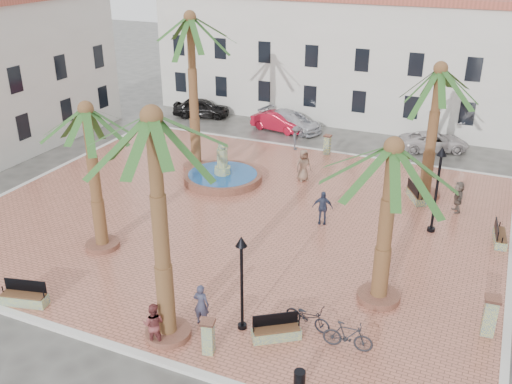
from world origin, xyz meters
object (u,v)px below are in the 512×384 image
at_px(palm_nw, 191,34).
at_px(bollard_n, 327,144).
at_px(lamppost_e, 439,175).
at_px(car_silver, 291,121).
at_px(fountain, 223,176).
at_px(car_white, 434,141).
at_px(pedestrian_fountain_a, 304,165).
at_px(car_black, 201,108).
at_px(bollard_se, 208,336).
at_px(palm_sw, 88,127).
at_px(palm_s, 154,145).
at_px(palm_ne, 438,86).
at_px(cyclist_b, 154,324).
at_px(bench_ne, 416,195).
at_px(pedestrian_north, 296,138).
at_px(cyclist_a, 201,305).
at_px(bollard_e, 490,315).
at_px(lamppost_s, 242,267).
at_px(bench_e, 500,237).
at_px(car_red, 278,122).
at_px(pedestrian_fountain_b, 322,208).
at_px(palm_e, 392,169).
at_px(litter_bin, 299,381).
at_px(bicycle_a, 308,317).
at_px(bench_s, 24,298).
at_px(bench_se, 276,332).
at_px(pedestrian_east, 458,197).

relative_size(palm_nw, bollard_n, 7.20).
height_order(lamppost_e, car_silver, lamppost_e).
relative_size(fountain, car_white, 1.01).
relative_size(pedestrian_fountain_a, car_black, 0.42).
height_order(palm_nw, bollard_se, palm_nw).
height_order(palm_sw, palm_s, palm_s).
xyz_separation_m(palm_ne, cyclist_b, (-6.64, -16.56, -5.33)).
relative_size(bench_ne, pedestrian_north, 1.16).
bearing_deg(cyclist_a, pedestrian_north, -85.16).
height_order(palm_ne, cyclist_b, palm_ne).
bearing_deg(cyclist_b, bollard_e, -170.68).
xyz_separation_m(lamppost_s, bollard_e, (8.17, 3.25, -1.76)).
bearing_deg(lamppost_s, palm_nw, 125.31).
bearing_deg(car_black, car_white, -108.83).
relative_size(bench_e, car_red, 0.43).
bearing_deg(car_red, lamppost_e, -123.38).
distance_m(pedestrian_fountain_a, pedestrian_fountain_b, 5.47).
bearing_deg(palm_sw, palm_ne, 43.00).
height_order(pedestrian_north, car_white, pedestrian_north).
bearing_deg(cyclist_a, car_white, -107.51).
height_order(palm_s, bench_e, palm_s).
bearing_deg(cyclist_a, cyclist_b, 54.41).
relative_size(bollard_e, car_black, 0.35).
distance_m(bollard_e, pedestrian_north, 20.21).
bearing_deg(bench_ne, pedestrian_north, 32.87).
distance_m(palm_e, car_white, 19.57).
xyz_separation_m(lamppost_e, litter_bin, (-2.21, -12.58, -2.57)).
bearing_deg(car_red, palm_e, -138.10).
distance_m(bench_ne, bicycle_a, 12.94).
bearing_deg(bollard_e, lamppost_e, 112.51).
bearing_deg(car_white, litter_bin, 155.04).
xyz_separation_m(bicycle_a, car_black, (-16.69, 22.22, 0.14)).
xyz_separation_m(palm_nw, pedestrian_north, (4.40, 5.65, -7.25)).
bearing_deg(palm_nw, bench_s, -86.58).
distance_m(fountain, cyclist_b, 14.68).
height_order(palm_e, car_silver, palm_e).
relative_size(palm_e, bench_se, 3.89).
height_order(fountain, pedestrian_east, fountain).
height_order(litter_bin, pedestrian_east, pedestrian_east).
distance_m(bench_ne, bollard_n, 8.18).
bearing_deg(bench_ne, lamppost_e, 173.41).
distance_m(litter_bin, car_red, 26.73).
bearing_deg(bollard_n, pedestrian_fountain_b, -73.99).
bearing_deg(bench_ne, pedestrian_fountain_b, 113.09).
distance_m(palm_sw, pedestrian_east, 18.49).
bearing_deg(bench_e, bench_ne, 47.62).
distance_m(fountain, pedestrian_fountain_a, 4.73).
distance_m(bicycle_a, car_silver, 23.64).
height_order(pedestrian_north, pedestrian_east, pedestrian_east).
height_order(bicycle_a, car_red, car_red).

